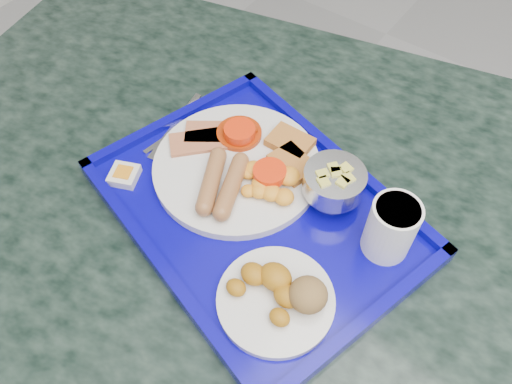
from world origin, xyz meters
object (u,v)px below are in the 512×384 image
tray (256,210)px  main_plate (242,166)px  fruit_bowl (334,182)px  juice_cup (391,227)px  table (267,266)px  bread_plate (281,295)px

tray → main_plate: size_ratio=2.08×
fruit_bowl → juice_cup: juice_cup is taller
table → bread_plate: bread_plate is taller
juice_cup → fruit_bowl: bearing=165.6°
tray → main_plate: main_plate is taller
main_plate → juice_cup: juice_cup is taller
tray → juice_cup: (0.19, 0.05, 0.06)m
tray → bread_plate: (0.11, -0.10, 0.02)m
fruit_bowl → juice_cup: size_ratio=0.98×
main_plate → bread_plate: 0.23m
table → fruit_bowl: bearing=32.3°
tray → fruit_bowl: size_ratio=6.00×
main_plate → fruit_bowl: fruit_bowl is taller
table → bread_plate: bearing=-50.2°
tray → fruit_bowl: bearing=44.7°
bread_plate → fruit_bowl: (-0.03, 0.18, 0.03)m
tray → juice_cup: size_ratio=5.89×
table → bread_plate: size_ratio=9.55×
table → juice_cup: juice_cup is taller
bread_plate → juice_cup: 0.18m
main_plate → table: bearing=-11.6°
fruit_bowl → main_plate: bearing=-165.3°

